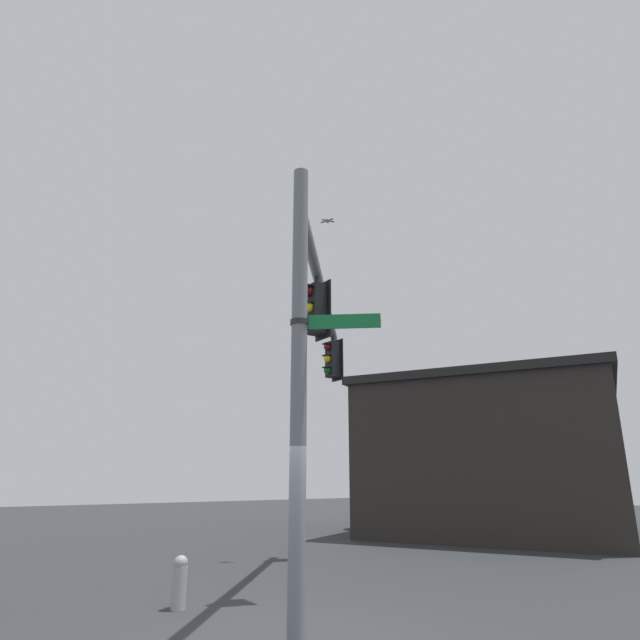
{
  "coord_description": "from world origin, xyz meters",
  "views": [
    {
      "loc": [
        -6.65,
        4.1,
        2.08
      ],
      "look_at": [
        2.66,
        -2.17,
        5.39
      ],
      "focal_mm": 29.92,
      "sensor_mm": 36.0,
      "label": 1
    }
  ],
  "objects_px": {
    "traffic_light_mid_inner": "(332,359)",
    "fire_hydrant": "(179,582)",
    "traffic_light_nearest_pole": "(315,309)",
    "street_name_sign": "(324,322)",
    "bird_flying": "(328,221)"
  },
  "relations": [
    {
      "from": "traffic_light_mid_inner",
      "to": "bird_flying",
      "type": "xyz_separation_m",
      "value": [
        0.05,
        0.11,
        4.46
      ]
    },
    {
      "from": "street_name_sign",
      "to": "fire_hydrant",
      "type": "xyz_separation_m",
      "value": [
        2.9,
        0.92,
        -3.93
      ]
    },
    {
      "from": "traffic_light_mid_inner",
      "to": "fire_hydrant",
      "type": "height_order",
      "value": "traffic_light_mid_inner"
    },
    {
      "from": "bird_flying",
      "to": "fire_hydrant",
      "type": "distance_m",
      "value": 11.25
    },
    {
      "from": "fire_hydrant",
      "to": "traffic_light_nearest_pole",
      "type": "bearing_deg",
      "value": -106.0
    },
    {
      "from": "traffic_light_mid_inner",
      "to": "fire_hydrant",
      "type": "relative_size",
      "value": 1.59
    },
    {
      "from": "traffic_light_mid_inner",
      "to": "street_name_sign",
      "type": "xyz_separation_m",
      "value": [
        -6.04,
        4.44,
        -1.04
      ]
    },
    {
      "from": "traffic_light_nearest_pole",
      "to": "traffic_light_mid_inner",
      "type": "xyz_separation_m",
      "value": [
        3.79,
        -3.1,
        0.0
      ]
    },
    {
      "from": "street_name_sign",
      "to": "fire_hydrant",
      "type": "distance_m",
      "value": 4.97
    },
    {
      "from": "traffic_light_nearest_pole",
      "to": "street_name_sign",
      "type": "distance_m",
      "value": 2.82
    },
    {
      "from": "traffic_light_mid_inner",
      "to": "street_name_sign",
      "type": "bearing_deg",
      "value": 143.71
    },
    {
      "from": "street_name_sign",
      "to": "traffic_light_mid_inner",
      "type": "bearing_deg",
      "value": -36.29
    },
    {
      "from": "street_name_sign",
      "to": "bird_flying",
      "type": "distance_m",
      "value": 9.28
    },
    {
      "from": "fire_hydrant",
      "to": "street_name_sign",
      "type": "bearing_deg",
      "value": -162.47
    },
    {
      "from": "bird_flying",
      "to": "fire_hydrant",
      "type": "relative_size",
      "value": 0.47
    }
  ]
}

